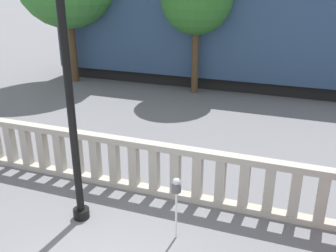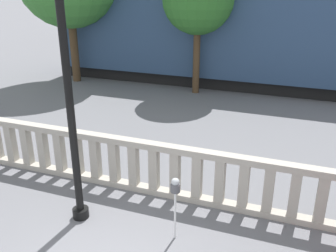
# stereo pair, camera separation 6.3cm
# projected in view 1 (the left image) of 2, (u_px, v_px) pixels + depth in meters

# --- Properties ---
(balustrade) EXTENTS (13.18, 0.24, 1.25)m
(balustrade) POSITION_uv_depth(u_px,v_px,m) (165.00, 171.00, 8.26)
(balustrade) COLOR #ADA599
(balustrade) RESTS_ON ground
(lamppost) EXTENTS (0.34, 0.34, 5.98)m
(lamppost) POSITION_uv_depth(u_px,v_px,m) (66.00, 64.00, 6.53)
(lamppost) COLOR black
(lamppost) RESTS_ON ground
(parking_meter) EXTENTS (0.17, 0.17, 1.28)m
(parking_meter) POSITION_uv_depth(u_px,v_px,m) (176.00, 190.00, 6.72)
(parking_meter) COLOR silver
(parking_meter) RESTS_ON ground
(train_near) EXTENTS (18.33, 2.77, 4.52)m
(train_near) POSITION_uv_depth(u_px,v_px,m) (259.00, 41.00, 16.21)
(train_near) COLOR black
(train_near) RESTS_ON ground
(train_far) EXTENTS (25.54, 2.70, 3.87)m
(train_far) POSITION_uv_depth(u_px,v_px,m) (240.00, 20.00, 27.39)
(train_far) COLOR black
(train_far) RESTS_ON ground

